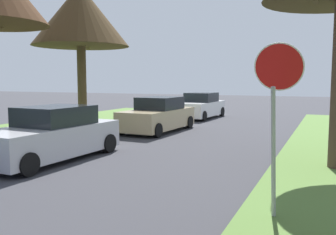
{
  "coord_description": "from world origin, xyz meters",
  "views": [
    {
      "loc": [
        4.99,
        4.14,
        2.33
      ],
      "look_at": [
        1.41,
        12.07,
        1.43
      ],
      "focal_mm": 38.36,
      "sensor_mm": 36.0,
      "label": 1
    }
  ],
  "objects_px": {
    "parked_sedan_tan": "(158,116)",
    "parked_sedan_white": "(200,106)",
    "stop_sign_far": "(277,92)",
    "parked_sedan_silver": "(52,135)",
    "street_tree_left_far": "(80,16)"
  },
  "relations": [
    {
      "from": "street_tree_left_far",
      "to": "parked_sedan_tan",
      "type": "bearing_deg",
      "value": 26.25
    },
    {
      "from": "street_tree_left_far",
      "to": "parked_sedan_tan",
      "type": "xyz_separation_m",
      "value": [
        3.09,
        1.53,
        -4.45
      ]
    },
    {
      "from": "parked_sedan_silver",
      "to": "parked_sedan_tan",
      "type": "bearing_deg",
      "value": 87.85
    },
    {
      "from": "stop_sign_far",
      "to": "parked_sedan_tan",
      "type": "bearing_deg",
      "value": 126.27
    },
    {
      "from": "stop_sign_far",
      "to": "parked_sedan_silver",
      "type": "distance_m",
      "value": 7.1
    },
    {
      "from": "street_tree_left_far",
      "to": "parked_sedan_white",
      "type": "xyz_separation_m",
      "value": [
        2.93,
        7.92,
        -4.45
      ]
    },
    {
      "from": "street_tree_left_far",
      "to": "parked_sedan_white",
      "type": "distance_m",
      "value": 9.54
    },
    {
      "from": "parked_sedan_silver",
      "to": "parked_sedan_tan",
      "type": "distance_m",
      "value": 6.67
    },
    {
      "from": "stop_sign_far",
      "to": "parked_sedan_white",
      "type": "relative_size",
      "value": 0.65
    },
    {
      "from": "street_tree_left_far",
      "to": "parked_sedan_silver",
      "type": "relative_size",
      "value": 1.46
    },
    {
      "from": "parked_sedan_silver",
      "to": "parked_sedan_white",
      "type": "relative_size",
      "value": 1.0
    },
    {
      "from": "parked_sedan_tan",
      "to": "parked_sedan_white",
      "type": "height_order",
      "value": "same"
    },
    {
      "from": "parked_sedan_silver",
      "to": "parked_sedan_tan",
      "type": "xyz_separation_m",
      "value": [
        0.25,
        6.67,
        0.0
      ]
    },
    {
      "from": "stop_sign_far",
      "to": "street_tree_left_far",
      "type": "height_order",
      "value": "street_tree_left_far"
    },
    {
      "from": "street_tree_left_far",
      "to": "parked_sedan_silver",
      "type": "height_order",
      "value": "street_tree_left_far"
    }
  ]
}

